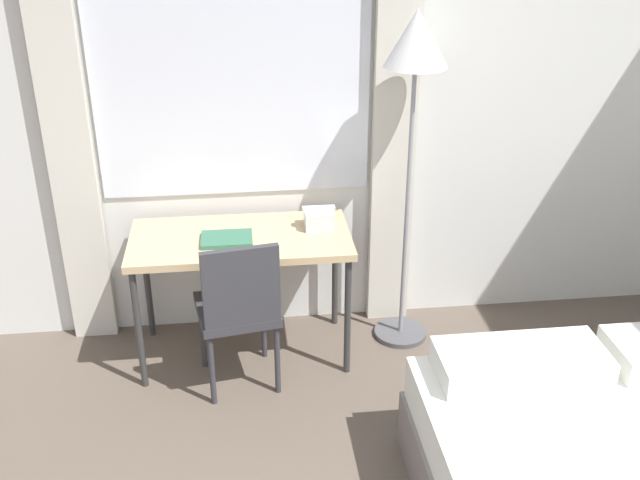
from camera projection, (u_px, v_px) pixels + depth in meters
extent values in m
cube|color=silver|center=(335.00, 101.00, 4.09)|extent=(5.48, 0.05, 2.70)
cube|color=white|center=(231.00, 59.00, 3.89)|extent=(1.47, 0.01, 1.50)
cube|color=beige|center=(65.00, 123.00, 3.89)|extent=(0.24, 0.06, 2.60)
cube|color=beige|center=(395.00, 111.00, 4.07)|extent=(0.24, 0.06, 2.60)
cube|color=tan|center=(240.00, 239.00, 3.97)|extent=(1.17, 0.58, 0.04)
cylinder|color=#333333|center=(139.00, 330.00, 3.86)|extent=(0.04, 0.04, 0.70)
cylinder|color=#333333|center=(348.00, 317.00, 3.97)|extent=(0.04, 0.04, 0.70)
cylinder|color=#333333|center=(147.00, 283.00, 4.30)|extent=(0.04, 0.04, 0.70)
cylinder|color=#333333|center=(335.00, 272.00, 4.42)|extent=(0.04, 0.04, 0.70)
cube|color=#333338|center=(237.00, 309.00, 3.87)|extent=(0.46, 0.46, 0.05)
cube|color=#333338|center=(241.00, 287.00, 3.62)|extent=(0.38, 0.10, 0.41)
cylinder|color=#333338|center=(212.00, 370.00, 3.79)|extent=(0.03, 0.03, 0.41)
cylinder|color=#333338|center=(277.00, 359.00, 3.87)|extent=(0.03, 0.03, 0.41)
cylinder|color=#333338|center=(203.00, 334.00, 4.08)|extent=(0.03, 0.03, 0.41)
cylinder|color=#333338|center=(264.00, 325.00, 4.16)|extent=(0.03, 0.03, 0.41)
cube|color=silver|center=(521.00, 362.00, 3.26)|extent=(0.74, 0.32, 0.12)
cylinder|color=#4C4C51|center=(400.00, 333.00, 4.44)|extent=(0.31, 0.31, 0.03)
cylinder|color=gray|center=(407.00, 210.00, 4.09)|extent=(0.02, 0.02, 1.57)
cone|color=silver|center=(417.00, 38.00, 3.68)|extent=(0.32, 0.32, 0.28)
cube|color=silver|center=(319.00, 219.00, 4.04)|extent=(0.15, 0.13, 0.10)
cube|color=silver|center=(319.00, 209.00, 4.01)|extent=(0.18, 0.05, 0.02)
cube|color=#33664C|center=(227.00, 239.00, 3.90)|extent=(0.27, 0.20, 0.02)
cube|color=white|center=(227.00, 238.00, 3.90)|extent=(0.25, 0.18, 0.01)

